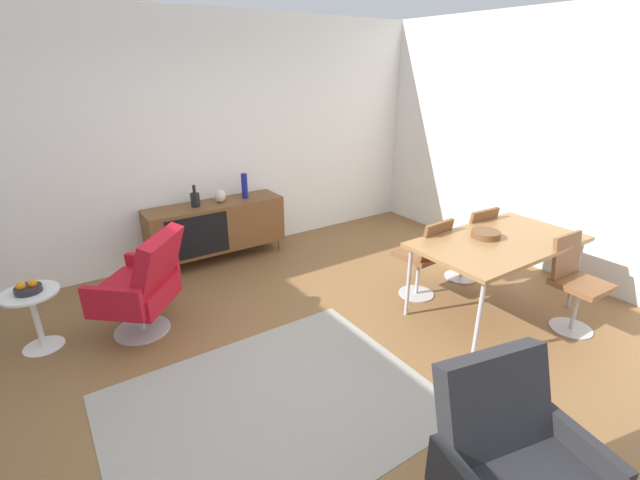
% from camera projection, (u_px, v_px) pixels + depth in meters
% --- Properties ---
extents(ground_plane, '(8.32, 8.32, 0.00)m').
position_uv_depth(ground_plane, '(313.00, 361.00, 3.53)').
color(ground_plane, brown).
extents(wall_back, '(6.80, 0.12, 2.80)m').
position_uv_depth(wall_back, '(190.00, 142.00, 5.01)').
color(wall_back, white).
rests_on(wall_back, ground_plane).
extents(wall_right, '(0.12, 5.60, 2.80)m').
position_uv_depth(wall_right, '(564.00, 148.00, 4.66)').
color(wall_right, white).
rests_on(wall_right, ground_plane).
extents(sideboard, '(1.60, 0.45, 0.72)m').
position_uv_depth(sideboard, '(216.00, 226.00, 5.20)').
color(sideboard, brown).
rests_on(sideboard, ground_plane).
extents(vase_cobalt, '(0.13, 0.13, 0.15)m').
position_uv_depth(vase_cobalt, '(220.00, 196.00, 5.11)').
color(vase_cobalt, beige).
rests_on(vase_cobalt, sideboard).
extents(vase_sculptural_dark, '(0.07, 0.07, 0.30)m').
position_uv_depth(vase_sculptural_dark, '(245.00, 186.00, 5.24)').
color(vase_sculptural_dark, navy).
rests_on(vase_sculptural_dark, sideboard).
extents(vase_ceramic_small, '(0.10, 0.10, 0.25)m').
position_uv_depth(vase_ceramic_small, '(195.00, 199.00, 4.95)').
color(vase_ceramic_small, black).
rests_on(vase_ceramic_small, sideboard).
extents(dining_table, '(1.60, 0.90, 0.74)m').
position_uv_depth(dining_table, '(499.00, 244.00, 4.00)').
color(dining_table, olive).
rests_on(dining_table, ground_plane).
extents(wooden_bowl_on_table, '(0.26, 0.26, 0.06)m').
position_uv_depth(wooden_bowl_on_table, '(486.00, 234.00, 4.03)').
color(wooden_bowl_on_table, brown).
rests_on(wooden_bowl_on_table, dining_table).
extents(dining_chair_back_left, '(0.42, 0.45, 0.86)m').
position_uv_depth(dining_chair_back_left, '(425.00, 255.00, 4.34)').
color(dining_chair_back_left, brown).
rests_on(dining_chair_back_left, ground_plane).
extents(dining_chair_front_right, '(0.41, 0.44, 0.86)m').
position_uv_depth(dining_chair_front_right, '(575.00, 280.00, 3.83)').
color(dining_chair_front_right, brown).
rests_on(dining_chair_front_right, ground_plane).
extents(dining_chair_back_right, '(0.42, 0.45, 0.86)m').
position_uv_depth(dining_chair_back_right, '(470.00, 240.00, 4.69)').
color(dining_chair_back_right, brown).
rests_on(dining_chair_back_right, ground_plane).
extents(lounge_chair_red, '(0.91, 0.91, 0.95)m').
position_uv_depth(lounge_chair_red, '(142.00, 285.00, 3.75)').
color(lounge_chair_red, red).
rests_on(lounge_chair_red, ground_plane).
extents(armchair_black_shell, '(0.81, 0.77, 0.95)m').
position_uv_depth(armchair_black_shell, '(513.00, 463.00, 2.08)').
color(armchair_black_shell, '#262628').
rests_on(armchair_black_shell, ground_plane).
extents(side_table_round, '(0.44, 0.44, 0.52)m').
position_uv_depth(side_table_round, '(35.00, 313.00, 3.60)').
color(side_table_round, white).
rests_on(side_table_round, ground_plane).
extents(fruit_bowl, '(0.20, 0.20, 0.11)m').
position_uv_depth(fruit_bowl, '(28.00, 288.00, 3.51)').
color(fruit_bowl, '#262628').
rests_on(fruit_bowl, side_table_round).
extents(area_rug, '(2.20, 1.70, 0.01)m').
position_uv_depth(area_rug, '(273.00, 406.00, 3.06)').
color(area_rug, gray).
rests_on(area_rug, ground_plane).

